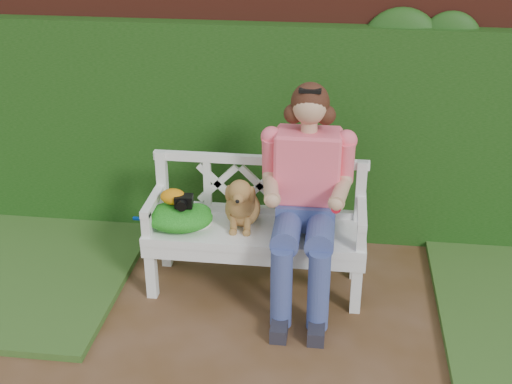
# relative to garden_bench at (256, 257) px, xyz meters

# --- Properties ---
(ground) EXTENTS (60.00, 60.00, 0.00)m
(ground) POSITION_rel_garden_bench_xyz_m (0.16, -0.87, -0.24)
(ground) COLOR #492E14
(brick_wall) EXTENTS (10.00, 0.30, 2.20)m
(brick_wall) POSITION_rel_garden_bench_xyz_m (0.16, 1.03, 0.86)
(brick_wall) COLOR #5E2318
(brick_wall) RESTS_ON ground
(ivy_hedge) EXTENTS (10.00, 0.18, 1.70)m
(ivy_hedge) POSITION_rel_garden_bench_xyz_m (0.16, 0.81, 0.61)
(ivy_hedge) COLOR #274F1A
(ivy_hedge) RESTS_ON ground
(garden_bench) EXTENTS (1.63, 0.76, 0.48)m
(garden_bench) POSITION_rel_garden_bench_xyz_m (0.00, 0.00, 0.00)
(garden_bench) COLOR white
(garden_bench) RESTS_ON ground
(seated_woman) EXTENTS (0.90, 1.03, 1.53)m
(seated_woman) POSITION_rel_garden_bench_xyz_m (0.34, -0.02, 0.52)
(seated_woman) COLOR red
(seated_woman) RESTS_ON ground
(dog) EXTENTS (0.32, 0.39, 0.39)m
(dog) POSITION_rel_garden_bench_xyz_m (-0.10, 0.01, 0.44)
(dog) COLOR olive
(dog) RESTS_ON garden_bench
(tennis_racket) EXTENTS (0.63, 0.39, 0.03)m
(tennis_racket) POSITION_rel_garden_bench_xyz_m (-0.49, -0.00, 0.25)
(tennis_racket) COLOR white
(tennis_racket) RESTS_ON garden_bench
(green_bag) EXTENTS (0.53, 0.45, 0.16)m
(green_bag) POSITION_rel_garden_bench_xyz_m (-0.53, -0.06, 0.32)
(green_bag) COLOR #247A34
(green_bag) RESTS_ON garden_bench
(camera_item) EXTENTS (0.13, 0.10, 0.08)m
(camera_item) POSITION_rel_garden_bench_xyz_m (-0.48, -0.06, 0.44)
(camera_item) COLOR black
(camera_item) RESTS_ON green_bag
(baseball_glove) EXTENTS (0.18, 0.13, 0.11)m
(baseball_glove) POSITION_rel_garden_bench_xyz_m (-0.56, -0.03, 0.46)
(baseball_glove) COLOR #C7770C
(baseball_glove) RESTS_ON green_bag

